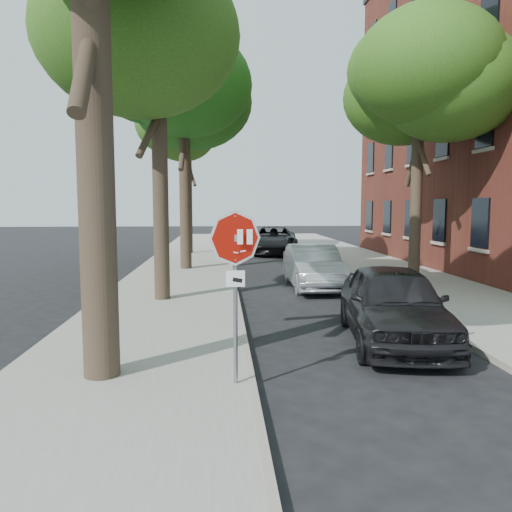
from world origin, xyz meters
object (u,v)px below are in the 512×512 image
at_px(car_b, 313,267).
at_px(tree_mid_a, 157,30).
at_px(stop_sign, 235,263).
at_px(tree_right, 418,78).
at_px(car_a, 393,304).
at_px(tree_mid_b, 183,79).
at_px(car_d, 274,240).
at_px(tree_far, 187,125).

bearing_deg(car_b, tree_mid_a, -156.31).
distance_m(stop_sign, tree_right, 13.23).
height_order(stop_sign, tree_mid_a, tree_mid_a).
bearing_deg(car_a, car_b, 101.31).
distance_m(stop_sign, car_a, 4.31).
xyz_separation_m(stop_sign, tree_mid_b, (-1.72, 14.15, 6.05)).
xyz_separation_m(car_b, car_d, (-0.05, 12.07, 0.06)).
height_order(tree_mid_a, car_b, tree_mid_a).
xyz_separation_m(tree_right, car_b, (-3.78, -0.91, -6.48)).
height_order(tree_right, car_a, tree_right).
relative_size(tree_right, car_b, 2.11).
distance_m(stop_sign, tree_mid_b, 15.48).
xyz_separation_m(tree_mid_b, car_b, (4.62, -4.92, -7.27)).
xyz_separation_m(tree_mid_b, tree_right, (8.40, -4.01, -0.78)).
bearing_deg(car_d, stop_sign, -90.97).
bearing_deg(tree_mid_a, car_a, -41.56).
bearing_deg(tree_right, stop_sign, -123.38).
bearing_deg(car_a, tree_mid_b, 121.22).
bearing_deg(car_d, tree_mid_b, -115.94).
distance_m(tree_far, car_d, 8.06).
bearing_deg(stop_sign, tree_mid_a, 105.07).
xyz_separation_m(car_a, car_b, (-0.40, 6.72, -0.06)).
relative_size(stop_sign, car_d, 0.46).
height_order(tree_mid_b, tree_far, tree_mid_b).
height_order(tree_far, car_b, tree_far).
height_order(stop_sign, tree_mid_b, tree_mid_b).
bearing_deg(tree_mid_a, car_d, 71.39).
bearing_deg(tree_right, tree_far, 128.34).
distance_m(tree_mid_a, tree_right, 9.12).
bearing_deg(car_b, tree_mid_b, 133.47).
height_order(car_b, car_d, car_d).
bearing_deg(tree_mid_a, tree_mid_b, 88.37).
bearing_deg(car_b, stop_sign, -107.16).
distance_m(stop_sign, car_d, 21.52).
distance_m(car_a, car_d, 18.79).
relative_size(stop_sign, car_b, 0.59).
bearing_deg(car_a, tree_far, 113.81).
xyz_separation_m(tree_mid_a, car_b, (4.82, 2.09, -6.88)).
xyz_separation_m(stop_sign, tree_right, (6.68, 10.14, 5.26)).
relative_size(tree_mid_b, car_b, 2.34).
xyz_separation_m(tree_mid_a, tree_far, (-0.10, 13.99, -0.39)).
xyz_separation_m(tree_far, car_a, (5.32, -18.62, -6.42)).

